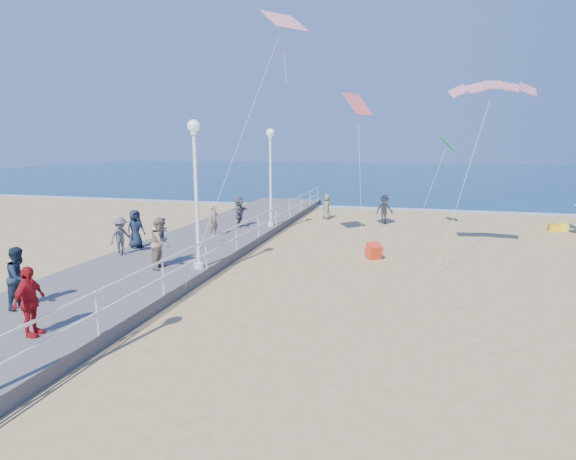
% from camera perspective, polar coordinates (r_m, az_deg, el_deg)
% --- Properties ---
extents(ground, '(160.00, 160.00, 0.00)m').
position_cam_1_polar(ground, '(15.46, 7.13, -7.63)').
color(ground, tan).
rests_on(ground, ground).
extents(ocean, '(160.00, 90.00, 0.05)m').
position_cam_1_polar(ocean, '(79.73, 13.60, 6.97)').
color(ocean, '#0D304E').
rests_on(ocean, ground).
extents(surf_line, '(160.00, 1.20, 0.04)m').
position_cam_1_polar(surf_line, '(35.44, 11.69, 2.70)').
color(surf_line, silver).
rests_on(surf_line, ground).
extents(boardwalk, '(5.00, 44.00, 0.40)m').
position_cam_1_polar(boardwalk, '(17.94, -17.39, -4.78)').
color(boardwalk, slate).
rests_on(boardwalk, ground).
extents(railing, '(0.05, 42.00, 0.55)m').
position_cam_1_polar(railing, '(16.53, -10.39, -2.02)').
color(railing, white).
rests_on(railing, boardwalk).
extents(lamp_post_mid, '(0.44, 0.44, 5.32)m').
position_cam_1_polar(lamp_post_mid, '(16.31, -11.63, 6.34)').
color(lamp_post_mid, white).
rests_on(lamp_post_mid, boardwalk).
extents(lamp_post_far, '(0.44, 0.44, 5.32)m').
position_cam_1_polar(lamp_post_far, '(24.68, -2.24, 7.97)').
color(lamp_post_far, white).
rests_on(lamp_post_far, boardwalk).
extents(woman_holding_toddler, '(0.39, 0.56, 1.46)m').
position_cam_1_polar(woman_holding_toddler, '(17.50, -16.09, -1.97)').
color(woman_holding_toddler, white).
rests_on(woman_holding_toddler, boardwalk).
extents(toddler_held, '(0.39, 0.48, 0.94)m').
position_cam_1_polar(toddler_held, '(17.43, -15.51, -0.00)').
color(toddler_held, '#2E42AD').
rests_on(toddler_held, boardwalk).
extents(spectator_1, '(0.81, 0.99, 1.88)m').
position_cam_1_polar(spectator_1, '(17.01, -15.85, -1.58)').
color(spectator_1, gray).
rests_on(spectator_1, boardwalk).
extents(spectator_2, '(0.89, 1.15, 1.56)m').
position_cam_1_polar(spectator_2, '(19.54, -20.46, -0.77)').
color(spectator_2, '#5B5B60').
rests_on(spectator_2, boardwalk).
extents(spectator_3, '(0.54, 1.04, 1.69)m').
position_cam_1_polar(spectator_3, '(12.23, -30.00, -7.89)').
color(spectator_3, red).
rests_on(spectator_3, boardwalk).
extents(spectator_4, '(0.83, 0.97, 1.69)m').
position_cam_1_polar(spectator_4, '(20.74, -18.80, 0.15)').
color(spectator_4, '#1A2539').
rests_on(spectator_4, boardwalk).
extents(spectator_5, '(0.65, 1.61, 1.69)m').
position_cam_1_polar(spectator_5, '(24.78, -6.19, 2.31)').
color(spectator_5, '#58585D').
rests_on(spectator_5, boardwalk).
extents(spectator_6, '(0.54, 0.66, 1.56)m').
position_cam_1_polar(spectator_6, '(22.48, -9.39, 1.19)').
color(spectator_6, gray).
rests_on(spectator_6, boardwalk).
extents(spectator_7, '(0.74, 0.90, 1.73)m').
position_cam_1_polar(spectator_7, '(14.47, -30.90, -5.18)').
color(spectator_7, '#1A283A').
rests_on(spectator_7, boardwalk).
extents(beach_walker_a, '(1.35, 1.12, 1.81)m').
position_cam_1_polar(beach_walker_a, '(28.53, 12.16, 2.56)').
color(beach_walker_a, '#5D5E62').
rests_on(beach_walker_a, ground).
extents(beach_walker_c, '(0.81, 0.95, 1.66)m').
position_cam_1_polar(beach_walker_c, '(29.93, 4.92, 2.98)').
color(beach_walker_c, '#7C7755').
rests_on(beach_walker_c, ground).
extents(box_kite, '(0.84, 0.89, 0.74)m').
position_cam_1_polar(box_kite, '(19.71, 10.85, -2.80)').
color(box_kite, red).
rests_on(box_kite, ground).
extents(beach_chair_left, '(0.55, 0.55, 0.40)m').
position_cam_1_polar(beach_chair_left, '(29.80, 30.69, 0.25)').
color(beach_chair_left, '#F0AC19').
rests_on(beach_chair_left, ground).
extents(beach_chair_right, '(0.55, 0.55, 0.40)m').
position_cam_1_polar(beach_chair_right, '(30.37, 31.43, 0.35)').
color(beach_chair_right, yellow).
rests_on(beach_chair_right, ground).
extents(kite_parafoil, '(3.23, 0.94, 0.65)m').
position_cam_1_polar(kite_parafoil, '(19.84, 24.58, 16.42)').
color(kite_parafoil, red).
extents(kite_diamond_pink, '(1.52, 1.70, 1.09)m').
position_cam_1_polar(kite_diamond_pink, '(23.17, 8.87, 15.52)').
color(kite_diamond_pink, '#FF5D62').
extents(kite_diamond_green, '(0.89, 1.19, 0.82)m').
position_cam_1_polar(kite_diamond_green, '(26.82, 19.59, 10.27)').
color(kite_diamond_green, '#25B164').
extents(kite_diamond_redwhite, '(1.95, 1.97, 0.87)m').
position_cam_1_polar(kite_diamond_redwhite, '(19.73, -0.44, 25.03)').
color(kite_diamond_redwhite, red).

